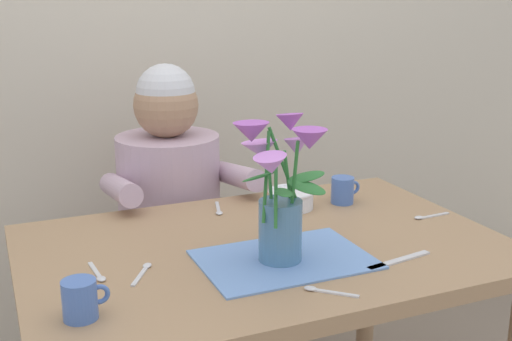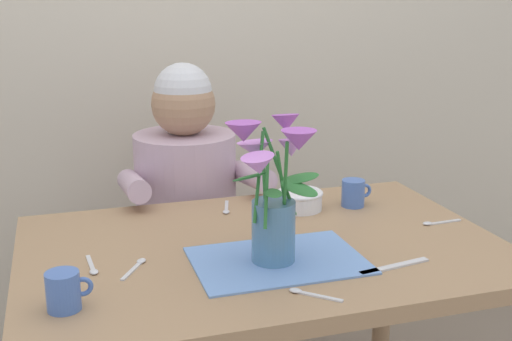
{
  "view_description": "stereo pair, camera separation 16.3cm",
  "coord_description": "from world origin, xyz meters",
  "px_view_note": "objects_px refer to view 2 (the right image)",
  "views": [
    {
      "loc": [
        -0.62,
        -1.39,
        1.36
      ],
      "look_at": [
        -0.0,
        0.05,
        0.92
      ],
      "focal_mm": 45.42,
      "sensor_mm": 36.0,
      "label": 1
    },
    {
      "loc": [
        -0.47,
        -1.45,
        1.36
      ],
      "look_at": [
        -0.0,
        0.05,
        0.92
      ],
      "focal_mm": 45.42,
      "sensor_mm": 36.0,
      "label": 2
    }
  ],
  "objects_px": {
    "dinner_knife": "(394,266)",
    "coffee_cup": "(354,193)",
    "ceramic_mug": "(64,291)",
    "seated_person": "(187,230)",
    "ceramic_bowl": "(300,199)",
    "flower_vase": "(272,191)"
  },
  "relations": [
    {
      "from": "ceramic_bowl",
      "to": "dinner_knife",
      "type": "bearing_deg",
      "value": -82.36
    },
    {
      "from": "seated_person",
      "to": "ceramic_mug",
      "type": "bearing_deg",
      "value": -113.02
    },
    {
      "from": "ceramic_mug",
      "to": "dinner_knife",
      "type": "bearing_deg",
      "value": -1.11
    },
    {
      "from": "ceramic_bowl",
      "to": "ceramic_mug",
      "type": "distance_m",
      "value": 0.8
    },
    {
      "from": "flower_vase",
      "to": "ceramic_mug",
      "type": "height_order",
      "value": "flower_vase"
    },
    {
      "from": "ceramic_bowl",
      "to": "coffee_cup",
      "type": "xyz_separation_m",
      "value": [
        0.16,
        -0.02,
        0.01
      ]
    },
    {
      "from": "dinner_knife",
      "to": "coffee_cup",
      "type": "relative_size",
      "value": 2.04
    },
    {
      "from": "dinner_knife",
      "to": "coffee_cup",
      "type": "distance_m",
      "value": 0.45
    },
    {
      "from": "ceramic_bowl",
      "to": "flower_vase",
      "type": "bearing_deg",
      "value": -120.51
    },
    {
      "from": "dinner_knife",
      "to": "ceramic_mug",
      "type": "xyz_separation_m",
      "value": [
        -0.73,
        0.01,
        0.04
      ]
    },
    {
      "from": "seated_person",
      "to": "ceramic_mug",
      "type": "xyz_separation_m",
      "value": [
        -0.41,
        -0.83,
        0.22
      ]
    },
    {
      "from": "ceramic_bowl",
      "to": "coffee_cup",
      "type": "bearing_deg",
      "value": -6.74
    },
    {
      "from": "flower_vase",
      "to": "dinner_knife",
      "type": "height_order",
      "value": "flower_vase"
    },
    {
      "from": "dinner_knife",
      "to": "coffee_cup",
      "type": "xyz_separation_m",
      "value": [
        0.1,
        0.43,
        0.04
      ]
    },
    {
      "from": "dinner_knife",
      "to": "coffee_cup",
      "type": "height_order",
      "value": "coffee_cup"
    },
    {
      "from": "ceramic_bowl",
      "to": "ceramic_mug",
      "type": "xyz_separation_m",
      "value": [
        -0.67,
        -0.44,
        0.01
      ]
    },
    {
      "from": "seated_person",
      "to": "flower_vase",
      "type": "height_order",
      "value": "seated_person"
    },
    {
      "from": "ceramic_bowl",
      "to": "ceramic_mug",
      "type": "relative_size",
      "value": 1.46
    },
    {
      "from": "seated_person",
      "to": "flower_vase",
      "type": "distance_m",
      "value": 0.82
    },
    {
      "from": "ceramic_mug",
      "to": "flower_vase",
      "type": "bearing_deg",
      "value": 11.33
    },
    {
      "from": "seated_person",
      "to": "coffee_cup",
      "type": "height_order",
      "value": "seated_person"
    },
    {
      "from": "ceramic_mug",
      "to": "seated_person",
      "type": "bearing_deg",
      "value": 63.6
    }
  ]
}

